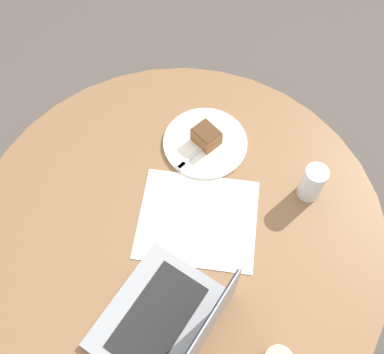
{
  "coord_description": "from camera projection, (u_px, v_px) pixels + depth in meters",
  "views": [
    {
      "loc": [
        -0.32,
        0.38,
        1.94
      ],
      "look_at": [
        0.05,
        -0.14,
        0.78
      ],
      "focal_mm": 42.0,
      "sensor_mm": 36.0,
      "label": 1
    }
  ],
  "objects": [
    {
      "name": "dining_table",
      "position": [
        179.0,
        244.0,
        1.41
      ],
      "size": [
        1.21,
        1.21,
        0.74
      ],
      "color": "brown",
      "rests_on": "ground_plane"
    },
    {
      "name": "fork",
      "position": [
        194.0,
        155.0,
        1.39
      ],
      "size": [
        0.04,
        0.17,
        0.0
      ],
      "rotation": [
        0.0,
        0.0,
        7.71
      ],
      "color": "silver",
      "rests_on": "plate"
    },
    {
      "name": "paper_document",
      "position": [
        198.0,
        219.0,
        1.3
      ],
      "size": [
        0.43,
        0.41,
        0.0
      ],
      "rotation": [
        0.0,
        0.0,
        0.48
      ],
      "color": "white",
      "rests_on": "dining_table"
    },
    {
      "name": "cake_slice",
      "position": [
        206.0,
        136.0,
        1.39
      ],
      "size": [
        0.09,
        0.08,
        0.06
      ],
      "rotation": [
        0.0,
        0.0,
        2.92
      ],
      "color": "brown",
      "rests_on": "plate"
    },
    {
      "name": "water_glass",
      "position": [
        312.0,
        183.0,
        1.28
      ],
      "size": [
        0.07,
        0.07,
        0.13
      ],
      "color": "silver",
      "rests_on": "dining_table"
    },
    {
      "name": "ground_plane",
      "position": [
        182.0,
        293.0,
        1.94
      ],
      "size": [
        12.0,
        12.0,
        0.0
      ],
      "primitive_type": "plane",
      "color": "#4C4742"
    },
    {
      "name": "plate",
      "position": [
        205.0,
        143.0,
        1.42
      ],
      "size": [
        0.27,
        0.27,
        0.01
      ],
      "color": "silver",
      "rests_on": "dining_table"
    },
    {
      "name": "laptop",
      "position": [
        168.0,
        323.0,
        1.12
      ],
      "size": [
        0.27,
        0.33,
        0.25
      ],
      "rotation": [
        0.0,
        0.0,
        4.75
      ],
      "color": "gray",
      "rests_on": "dining_table"
    }
  ]
}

